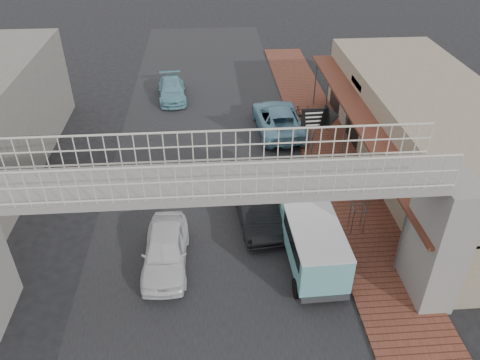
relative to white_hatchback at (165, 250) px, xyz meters
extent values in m
plane|color=black|center=(1.77, 1.94, -0.71)|extent=(120.00, 120.00, 0.00)
cube|color=black|center=(1.77, 1.94, -0.70)|extent=(10.00, 60.00, 0.01)
cube|color=brown|center=(8.27, 4.94, -0.66)|extent=(3.00, 40.00, 0.10)
cube|color=gray|center=(12.77, 5.94, 1.29)|extent=(6.00, 18.00, 4.00)
cube|color=brown|center=(9.47, 5.94, 2.19)|extent=(1.80, 18.00, 0.12)
cube|color=silver|center=(9.82, 9.44, 2.59)|extent=(0.08, 2.60, 0.90)
cube|color=#B21914|center=(9.82, 2.94, 2.59)|extent=(0.08, 2.20, 0.80)
cube|color=gray|center=(9.37, -2.06, 1.79)|extent=(1.20, 2.40, 5.00)
cube|color=gray|center=(1.77, -2.06, 4.41)|extent=(14.00, 2.00, 0.24)
cube|color=beige|center=(1.77, -1.11, 5.08)|extent=(14.00, 0.08, 1.10)
cube|color=beige|center=(1.77, -3.01, 5.08)|extent=(14.00, 0.08, 1.10)
imported|color=white|center=(0.00, 0.00, 0.00)|extent=(1.74, 4.17, 1.41)
imported|color=black|center=(3.77, 2.53, 0.05)|extent=(2.01, 4.70, 1.50)
imported|color=#6FA7C0|center=(5.89, 10.67, 0.05)|extent=(2.77, 5.56, 1.51)
imported|color=#6DABBD|center=(-0.49, 15.74, -0.10)|extent=(2.08, 4.32, 1.21)
cylinder|color=black|center=(4.70, 0.88, -0.33)|extent=(0.28, 0.76, 0.75)
cylinder|color=black|center=(6.37, 0.93, -0.33)|extent=(0.28, 0.76, 0.75)
cylinder|color=black|center=(4.78, -2.02, -0.33)|extent=(0.28, 0.76, 0.75)
cylinder|color=black|center=(6.45, -1.97, -0.33)|extent=(0.28, 0.76, 0.75)
cube|color=#6BB6BB|center=(5.58, -0.87, 0.56)|extent=(1.92, 3.49, 1.45)
cube|color=#6BB6BB|center=(5.53, 1.12, 0.32)|extent=(1.77, 1.01, 0.97)
cube|color=black|center=(5.58, -0.87, 0.96)|extent=(1.94, 2.84, 0.54)
cube|color=silver|center=(5.58, -0.87, 1.32)|extent=(1.94, 3.49, 0.06)
imported|color=black|center=(8.12, 4.52, -0.15)|extent=(1.82, 0.89, 0.92)
imported|color=black|center=(7.44, 11.60, -0.12)|extent=(1.63, 0.57, 0.96)
cylinder|color=#59595B|center=(7.62, 1.60, 0.44)|extent=(0.04, 0.04, 2.10)
cylinder|color=#59595B|center=(8.12, 1.58, 0.44)|extent=(0.04, 0.04, 2.10)
cylinder|color=#59595B|center=(7.61, 1.10, 0.44)|extent=(0.04, 0.04, 2.10)
cylinder|color=#59595B|center=(8.10, 1.08, 0.44)|extent=(0.04, 0.04, 2.10)
cylinder|color=silver|center=(7.86, 1.34, 1.84)|extent=(0.69, 0.26, 0.68)
cylinder|color=beige|center=(7.86, 1.21, 1.84)|extent=(0.60, 0.04, 0.60)
cylinder|color=beige|center=(7.87, 1.46, 1.84)|extent=(0.60, 0.04, 0.60)
cylinder|color=#59595B|center=(6.97, 6.63, 0.96)|extent=(0.11, 0.11, 3.12)
cube|color=black|center=(6.98, 6.60, 2.09)|extent=(1.29, 0.13, 0.97)
cone|color=black|center=(7.89, 6.64, 2.09)|extent=(0.70, 1.22, 1.19)
cube|color=white|center=(6.92, 6.56, 2.03)|extent=(0.86, 0.05, 0.65)
camera|label=1|loc=(1.85, -13.52, 12.20)|focal=35.00mm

